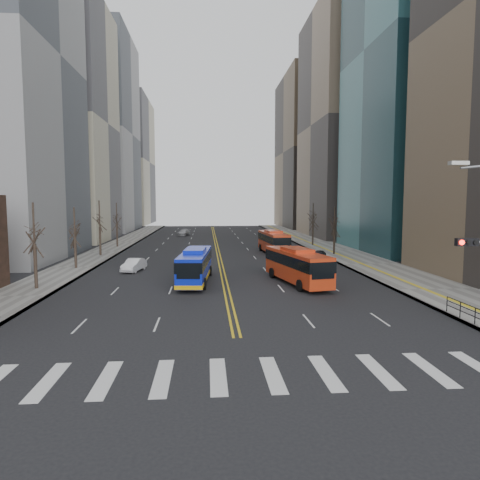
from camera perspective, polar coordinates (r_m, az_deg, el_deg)
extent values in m
plane|color=black|center=(19.36, 0.74, -17.56)|extent=(220.00, 220.00, 0.00)
cube|color=slate|center=(66.03, 12.40, -1.32)|extent=(7.00, 130.00, 0.15)
cube|color=slate|center=(64.93, -17.69, -1.56)|extent=(5.00, 130.00, 0.15)
cube|color=silver|center=(20.40, -24.22, -16.79)|extent=(0.70, 4.00, 0.01)
cube|color=silver|center=(19.75, -17.44, -17.31)|extent=(0.70, 4.00, 0.01)
cube|color=silver|center=(19.38, -10.28, -17.60)|extent=(0.70, 4.00, 0.01)
cube|color=silver|center=(19.29, -2.93, -17.63)|extent=(0.70, 4.00, 0.01)
cube|color=silver|center=(19.49, 4.37, -17.39)|extent=(0.70, 4.00, 0.01)
cube|color=silver|center=(19.97, 11.39, -16.91)|extent=(0.70, 4.00, 0.01)
cube|color=silver|center=(20.70, 17.96, -16.24)|extent=(0.70, 4.00, 0.01)
cube|color=silver|center=(21.68, 23.96, -15.45)|extent=(0.70, 4.00, 0.01)
cube|color=silver|center=(22.85, 29.35, -14.59)|extent=(0.70, 4.00, 0.01)
cube|color=gold|center=(73.17, -3.33, -0.63)|extent=(0.15, 100.00, 0.01)
cube|color=gold|center=(73.17, -3.02, -0.63)|extent=(0.15, 100.00, 0.01)
cube|color=#A9A289|center=(89.94, -24.24, 14.08)|extent=(22.00, 22.00, 44.00)
cube|color=gray|center=(115.52, -19.16, 13.18)|extent=(20.00, 26.00, 48.00)
cube|color=#326C72|center=(73.09, 24.12, 21.92)|extent=(20.00, 22.00, 58.00)
cube|color=gray|center=(95.50, 15.43, 14.41)|extent=(20.00, 26.00, 46.00)
cube|color=#A9A289|center=(145.90, -15.51, 9.99)|extent=(18.00, 30.00, 40.00)
cube|color=brown|center=(125.32, 9.90, 11.37)|extent=(18.00, 30.00, 42.00)
cube|color=black|center=(23.54, 27.99, -0.25)|extent=(1.10, 0.28, 0.38)
cylinder|color=#FF190C|center=(23.22, 27.47, -0.29)|extent=(0.24, 0.08, 0.24)
cylinder|color=black|center=(23.41, 28.20, -0.28)|extent=(0.24, 0.08, 0.24)
cylinder|color=black|center=(23.60, 28.91, -0.28)|extent=(0.24, 0.08, 0.24)
cube|color=#999993|center=(23.21, 27.13, 9.12)|extent=(0.90, 0.35, 0.18)
cube|color=black|center=(29.31, 28.89, -7.93)|extent=(0.04, 6.00, 0.04)
cylinder|color=black|center=(29.42, 28.85, -8.88)|extent=(0.06, 0.06, 1.00)
cylinder|color=black|center=(30.64, 27.30, -8.26)|extent=(0.06, 0.06, 1.00)
cylinder|color=black|center=(31.89, 25.87, -7.69)|extent=(0.06, 0.06, 1.00)
cylinder|color=black|center=(39.86, -25.60, -3.27)|extent=(0.28, 0.28, 3.90)
cylinder|color=black|center=(50.21, -21.08, -1.62)|extent=(0.28, 0.28, 3.60)
cylinder|color=black|center=(60.75, -18.14, -0.20)|extent=(0.28, 0.28, 4.00)
cylinder|color=black|center=(71.45, -16.06, 0.56)|extent=(0.28, 0.28, 3.80)
cylinder|color=black|center=(60.67, 12.44, -0.31)|extent=(0.28, 0.28, 3.50)
cylinder|color=black|center=(72.18, 9.68, 0.71)|extent=(0.28, 0.28, 3.75)
cube|color=#0C20C2|center=(39.68, -5.98, -3.34)|extent=(3.06, 10.76, 2.48)
cube|color=black|center=(39.61, -5.99, -2.60)|extent=(3.12, 10.79, 0.91)
cube|color=#0C20C2|center=(39.51, -6.00, -1.42)|extent=(2.06, 3.85, 0.40)
cube|color=#E8AF0C|center=(39.85, -5.97, -4.82)|extent=(3.12, 10.79, 0.35)
cylinder|color=black|center=(36.69, -8.26, -5.80)|extent=(0.38, 1.02, 1.00)
cylinder|color=black|center=(36.43, -4.80, -5.85)|extent=(0.38, 1.02, 1.00)
cylinder|color=black|center=(43.31, -6.95, -4.09)|extent=(0.38, 1.02, 1.00)
cylinder|color=black|center=(43.10, -4.02, -4.11)|extent=(0.38, 1.02, 1.00)
cube|color=red|center=(39.10, 7.60, -3.40)|extent=(4.35, 10.41, 2.60)
cube|color=black|center=(39.02, 7.61, -2.63)|extent=(4.41, 10.45, 0.95)
cube|color=red|center=(38.91, 7.62, -1.36)|extent=(2.54, 3.86, 0.40)
cylinder|color=black|center=(35.91, 8.00, -6.04)|extent=(0.50, 1.04, 1.00)
cylinder|color=black|center=(36.91, 11.28, -5.78)|extent=(0.50, 1.04, 1.00)
cylinder|color=black|center=(41.82, 4.32, -4.40)|extent=(0.50, 1.04, 1.00)
cylinder|color=black|center=(42.68, 7.23, -4.23)|extent=(0.50, 1.04, 1.00)
cube|color=red|center=(60.86, 4.47, -0.24)|extent=(3.08, 10.55, 2.68)
cube|color=black|center=(60.81, 4.48, 0.27)|extent=(3.14, 10.58, 0.97)
cube|color=red|center=(60.74, 4.48, 1.11)|extent=(2.14, 3.77, 0.40)
cylinder|color=black|center=(57.50, 4.05, -1.75)|extent=(0.37, 1.02, 1.00)
cylinder|color=black|center=(58.06, 6.34, -1.70)|extent=(0.37, 1.02, 1.00)
cylinder|color=black|center=(63.98, 2.77, -1.03)|extent=(0.37, 1.02, 1.00)
cylinder|color=black|center=(64.48, 4.83, -0.99)|extent=(0.37, 1.02, 1.00)
imported|color=silver|center=(47.06, -13.96, -3.24)|extent=(2.32, 4.31, 1.35)
imported|color=black|center=(54.73, 10.49, -2.03)|extent=(2.89, 4.10, 1.29)
imported|color=#9B9CA0|center=(92.63, -7.50, 0.99)|extent=(3.24, 5.03, 1.36)
imported|color=black|center=(90.20, 4.55, 0.83)|extent=(2.71, 4.31, 1.11)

